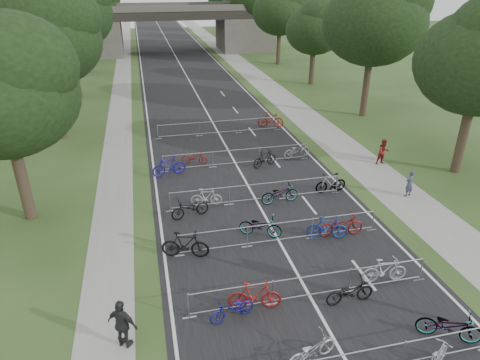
{
  "coord_description": "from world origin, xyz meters",
  "views": [
    {
      "loc": [
        -5.47,
        -4.47,
        11.05
      ],
      "look_at": [
        -0.79,
        15.6,
        1.1
      ],
      "focal_mm": 32.0,
      "sensor_mm": 36.0,
      "label": 1
    }
  ],
  "objects_px": {
    "pedestrian_b": "(383,152)",
    "pedestrian_c": "(123,325)",
    "overpass_bridge": "(172,29)",
    "pedestrian_a": "(409,184)"
  },
  "relations": [
    {
      "from": "pedestrian_b",
      "to": "overpass_bridge",
      "type": "bearing_deg",
      "value": 97.1
    },
    {
      "from": "overpass_bridge",
      "to": "pedestrian_c",
      "type": "distance_m",
      "value": 59.02
    },
    {
      "from": "pedestrian_a",
      "to": "pedestrian_c",
      "type": "bearing_deg",
      "value": 5.51
    },
    {
      "from": "pedestrian_a",
      "to": "pedestrian_b",
      "type": "bearing_deg",
      "value": -122.3
    },
    {
      "from": "overpass_bridge",
      "to": "pedestrian_c",
      "type": "height_order",
      "value": "overpass_bridge"
    },
    {
      "from": "pedestrian_a",
      "to": "pedestrian_b",
      "type": "height_order",
      "value": "pedestrian_b"
    },
    {
      "from": "pedestrian_b",
      "to": "pedestrian_a",
      "type": "bearing_deg",
      "value": -105.85
    },
    {
      "from": "overpass_bridge",
      "to": "pedestrian_a",
      "type": "height_order",
      "value": "overpass_bridge"
    },
    {
      "from": "overpass_bridge",
      "to": "pedestrian_a",
      "type": "xyz_separation_m",
      "value": [
        8.26,
        -51.25,
        -2.77
      ]
    },
    {
      "from": "pedestrian_b",
      "to": "pedestrian_c",
      "type": "xyz_separation_m",
      "value": [
        -15.96,
        -11.62,
        0.09
      ]
    }
  ]
}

